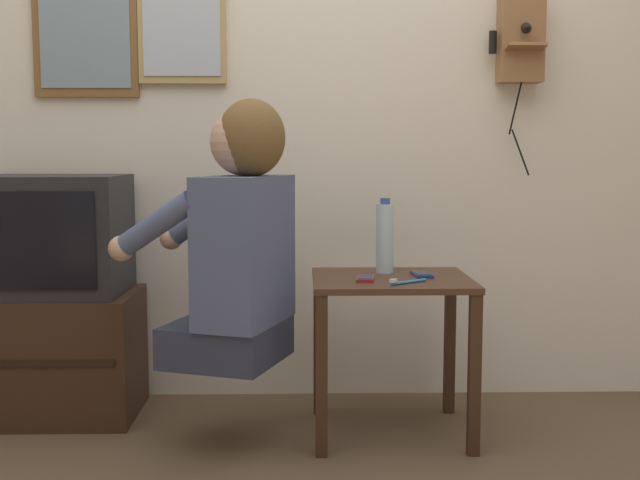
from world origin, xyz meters
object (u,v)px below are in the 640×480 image
Objects in this scene: cell_phone_held at (365,278)px; water_bottle at (385,238)px; framed_picture at (85,34)px; wall_mirror at (182,10)px; toothbrush at (406,282)px; wall_phone_antique at (520,36)px; person at (238,238)px; cell_phone_spare at (422,274)px; television at (50,235)px.

water_bottle is (0.09, 0.18, 0.13)m from cell_phone_held.
water_bottle reaches higher than cell_phone_held.
framed_picture is 1.53m from cell_phone_held.
wall_mirror is 1.45m from toothbrush.
wall_phone_antique is at bearing -1.72° from wall_mirror.
water_bottle is at bearing -24.00° from wall_mirror.
person is 3.24× the size of water_bottle.
framed_picture reaches higher than cell_phone_held.
wall_phone_antique is 1.02m from water_bottle.
wall_phone_antique is at bearing 28.54° from water_bottle.
cell_phone_spare is 0.19m from toothbrush.
wall_mirror is 4.51× the size of cell_phone_spare.
cell_phone_held is at bearing -13.91° from television.
person reaches higher than toothbrush.
television is 1.04m from wall_mirror.
cell_phone_held is 1.01× the size of cell_phone_spare.
wall_phone_antique is 1.19m from toothbrush.
framed_picture is at bearing 67.63° from television.
television reaches higher than cell_phone_spare.
wall_mirror is at bearing -0.46° from framed_picture.
television is 4.02× the size of toothbrush.
framed_picture is 1.81× the size of water_bottle.
cell_phone_held is (1.19, -0.30, -0.13)m from television.
framed_picture is 0.40m from wall_mirror.
wall_phone_antique reaches higher than person.
person is 0.59m from toothbrush.
toothbrush is (1.32, -0.38, -0.13)m from television.
cell_phone_held is 0.16m from toothbrush.
person is 0.58m from water_bottle.
water_bottle reaches higher than cell_phone_spare.
framed_picture is at bearing 163.24° from water_bottle.
cell_phone_spare is (1.41, -0.21, -0.13)m from television.
toothbrush is (1.23, -0.62, -0.92)m from framed_picture.
television is at bearing -174.06° from wall_phone_antique.
cell_phone_spare is at bearing -25.64° from wall_mirror.
toothbrush is at bearing -15.96° from television.
cell_phone_spare is at bearing -34.91° from water_bottle.
television is 1.28m from water_bottle.
cell_phone_held is 0.93× the size of toothbrush.
toothbrush is at bearing -26.64° from framed_picture.
framed_picture is (-1.75, 0.04, 0.01)m from wall_phone_antique.
television is 2.01× the size of water_bottle.
wall_phone_antique reaches higher than television.
wall_mirror reaches higher than person.
wall_phone_antique is 1.54× the size of framed_picture.
toothbrush is (-0.08, -0.17, 0.00)m from cell_phone_spare.
television is (-0.75, 0.36, -0.02)m from person.
framed_picture reaches higher than water_bottle.
framed_picture is at bearing 179.54° from wall_mirror.
cell_phone_held is 0.23m from cell_phone_spare.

